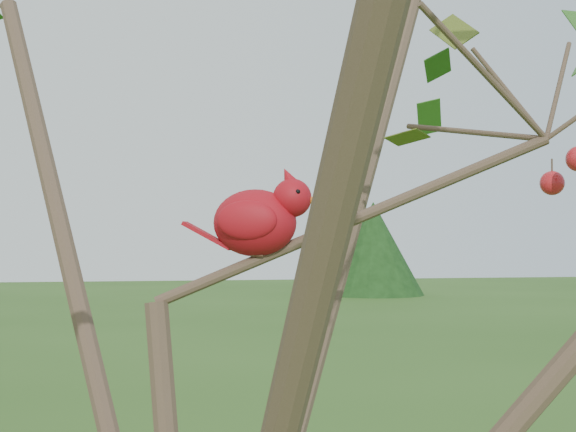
# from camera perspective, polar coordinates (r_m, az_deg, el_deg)

# --- Properties ---
(crabapple_tree) EXTENTS (2.35, 2.05, 2.95)m
(crabapple_tree) POSITION_cam_1_polar(r_m,az_deg,el_deg) (1.08, -5.12, 2.50)
(crabapple_tree) COLOR #463425
(crabapple_tree) RESTS_ON ground
(cardinal) EXTENTS (0.20, 0.13, 0.15)m
(cardinal) POSITION_cam_1_polar(r_m,az_deg,el_deg) (1.20, -2.04, -0.23)
(cardinal) COLOR #A50E13
(cardinal) RESTS_ON ground
(distant_trees) EXTENTS (36.98, 12.16, 3.49)m
(distant_trees) POSITION_cam_1_polar(r_m,az_deg,el_deg) (25.22, -10.77, -2.93)
(distant_trees) COLOR #463425
(distant_trees) RESTS_ON ground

